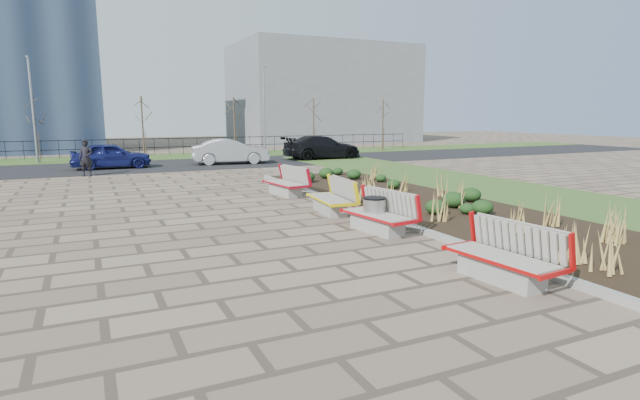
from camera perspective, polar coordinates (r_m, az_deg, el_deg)
name	(u,v)px	position (r m, az deg, el deg)	size (l,w,h in m)	color
ground	(315,285)	(8.66, -0.57, -9.68)	(120.00, 120.00, 0.00)	#7A6654
planting_bed	(430,206)	(15.98, 12.47, -0.67)	(4.50, 18.00, 0.10)	black
planting_curb	(366,211)	(14.69, 5.24, -1.29)	(0.16, 18.00, 0.15)	gray
grass_verge_near	(539,196)	(19.23, 23.78, 0.37)	(5.00, 38.00, 0.04)	#33511E
grass_verge_far	(142,157)	(35.70, -19.66, 4.61)	(80.00, 5.00, 0.04)	#33511E
road	(153,166)	(29.76, -18.51, 3.73)	(80.00, 7.00, 0.02)	black
bench_a	(501,254)	(9.23, 20.02, -5.80)	(0.90, 2.10, 1.00)	#B80C0C
bench_b	(377,212)	(12.36, 6.54, -1.41)	(0.90, 2.10, 1.00)	red
bench_c	(330,197)	(14.63, 1.12, 0.40)	(0.90, 2.10, 1.00)	yellow
bench_d	(285,182)	(17.96, -4.06, 2.12)	(0.90, 2.10, 1.00)	#B10B20
litter_bin	(374,214)	(12.56, 6.21, -1.63)	(0.55, 0.55, 0.82)	#B2B2B7
pedestrian	(86,158)	(25.88, -25.18, 4.38)	(0.63, 0.41, 1.73)	black
car_blue	(111,156)	(28.98, -22.76, 4.71)	(1.62, 4.04, 1.38)	#131854
car_silver	(231,151)	(29.73, -10.18, 5.49)	(1.53, 4.38, 1.44)	gray
car_black	(322,147)	(32.54, 0.26, 6.05)	(2.10, 5.16, 1.50)	black
tree_b	(35,129)	(34.04, -29.77, 7.08)	(1.40, 1.40, 4.00)	#4C3D2D
tree_c	(143,128)	(34.11, -19.60, 7.80)	(1.40, 1.40, 4.00)	#4C3D2D
tree_d	(234,127)	(35.21, -9.76, 8.26)	(1.40, 1.40, 4.00)	#4C3D2D
tree_e	(314,126)	(37.26, -0.73, 8.48)	(1.40, 1.40, 4.00)	#4C3D2D
tree_f	(383,125)	(40.11, 7.18, 8.49)	(1.40, 1.40, 4.00)	#4C3D2D
lamp_west	(33,112)	(33.53, -29.98, 8.75)	(0.24, 0.60, 6.00)	gray
lamp_east	(264,112)	(35.31, -6.41, 9.97)	(0.24, 0.60, 6.00)	gray
railing_fence	(139,147)	(37.15, -19.95, 5.73)	(44.00, 0.10, 1.20)	black
building_grey	(322,94)	(54.72, 0.20, 11.99)	(18.00, 12.00, 10.00)	slate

